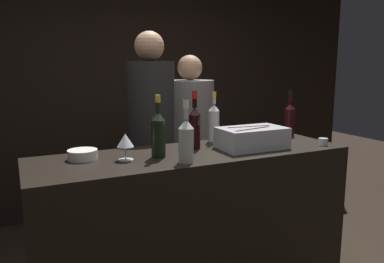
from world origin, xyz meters
name	(u,v)px	position (x,y,z in m)	size (l,w,h in m)	color
wall_back_chalkboard	(111,82)	(0.00, 2.30, 1.40)	(6.40, 0.06, 2.80)	black
bar_counter	(194,236)	(0.00, 0.29, 0.53)	(1.90, 0.59, 1.06)	black
ice_bin_with_bottles	(252,137)	(0.37, 0.24, 1.13)	(0.41, 0.25, 0.13)	#B7BABF
bowl_white	(83,154)	(-0.63, 0.40, 1.09)	(0.16, 0.16, 0.05)	silver
wine_glass	(125,141)	(-0.42, 0.28, 1.17)	(0.09, 0.09, 0.15)	silver
candle_votive	(323,142)	(0.84, 0.11, 1.09)	(0.06, 0.06, 0.05)	silver
red_wine_bottle_tall	(195,126)	(0.04, 0.37, 1.21)	(0.07, 0.07, 0.36)	black
red_wine_bottle_black_foil	(290,117)	(0.87, 0.48, 1.20)	(0.07, 0.07, 0.33)	black
rose_wine_bottle	(214,121)	(0.26, 0.52, 1.20)	(0.07, 0.07, 0.34)	#B2B7AD
champagne_bottle	(158,133)	(-0.23, 0.27, 1.20)	(0.08, 0.08, 0.35)	black
white_wine_bottle	(186,139)	(-0.14, 0.10, 1.19)	(0.08, 0.08, 0.33)	#B2B7AD
person_in_hoodie	(151,142)	(-0.05, 0.90, 1.02)	(0.35, 0.35, 1.81)	black
person_blond_tee	(190,142)	(0.42, 1.23, 0.91)	(0.41, 0.41, 1.66)	black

